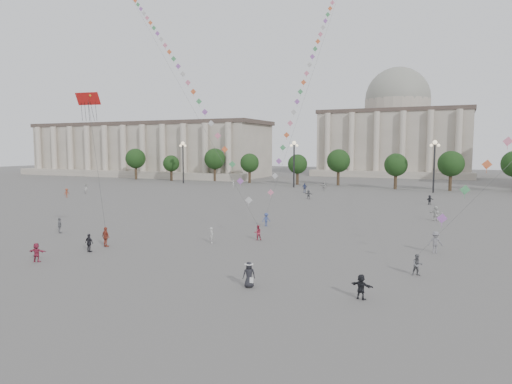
% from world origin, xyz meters
% --- Properties ---
extents(ground, '(360.00, 360.00, 0.00)m').
position_xyz_m(ground, '(0.00, 0.00, 0.00)').
color(ground, '#585553').
rests_on(ground, ground).
extents(hall_west, '(84.00, 26.22, 17.20)m').
position_xyz_m(hall_west, '(-75.00, 93.89, 8.43)').
color(hall_west, gray).
rests_on(hall_west, ground).
extents(hall_central, '(48.30, 34.30, 35.50)m').
position_xyz_m(hall_central, '(0.00, 129.22, 14.23)').
color(hall_central, gray).
rests_on(hall_central, ground).
extents(tree_row, '(137.12, 5.12, 8.00)m').
position_xyz_m(tree_row, '(0.00, 78.00, 5.39)').
color(tree_row, '#38291C').
rests_on(tree_row, ground).
extents(lamp_post_far_west, '(2.00, 0.90, 10.65)m').
position_xyz_m(lamp_post_far_west, '(-45.00, 70.00, 7.35)').
color(lamp_post_far_west, '#262628').
rests_on(lamp_post_far_west, ground).
extents(lamp_post_mid_west, '(2.00, 0.90, 10.65)m').
position_xyz_m(lamp_post_mid_west, '(-15.00, 70.00, 7.35)').
color(lamp_post_mid_west, '#262628').
rests_on(lamp_post_mid_west, ground).
extents(lamp_post_mid_east, '(2.00, 0.90, 10.65)m').
position_xyz_m(lamp_post_mid_east, '(15.00, 70.00, 7.35)').
color(lamp_post_mid_east, '#262628').
rests_on(lamp_post_mid_east, ground).
extents(person_crowd_0, '(1.21, 0.73, 1.93)m').
position_xyz_m(person_crowd_0, '(-9.04, 59.64, 0.96)').
color(person_crowd_0, navy).
rests_on(person_crowd_0, ground).
extents(person_crowd_1, '(1.15, 1.11, 1.87)m').
position_xyz_m(person_crowd_1, '(-48.37, 39.97, 0.93)').
color(person_crowd_1, beige).
rests_on(person_crowd_1, ground).
extents(person_crowd_2, '(0.82, 1.17, 1.66)m').
position_xyz_m(person_crowd_2, '(-46.21, 32.97, 0.83)').
color(person_crowd_2, '#964128').
rests_on(person_crowd_2, ground).
extents(person_crowd_3, '(1.51, 0.82, 1.55)m').
position_xyz_m(person_crowd_3, '(14.53, -1.73, 0.78)').
color(person_crowd_3, black).
rests_on(person_crowd_3, ground).
extents(person_crowd_4, '(1.78, 1.17, 1.84)m').
position_xyz_m(person_crowd_4, '(-6.72, 65.96, 0.92)').
color(person_crowd_4, '#AEAEAA').
rests_on(person_crowd_4, ground).
extents(person_crowd_6, '(1.36, 0.97, 1.91)m').
position_xyz_m(person_crowd_6, '(18.05, 13.17, 0.95)').
color(person_crowd_6, slate).
rests_on(person_crowd_6, ground).
extents(person_crowd_7, '(1.83, 0.93, 1.89)m').
position_xyz_m(person_crowd_7, '(17.20, 32.07, 0.94)').
color(person_crowd_7, silver).
rests_on(person_crowd_7, ground).
extents(person_crowd_9, '(1.25, 1.39, 1.53)m').
position_xyz_m(person_crowd_9, '(15.51, 49.21, 0.77)').
color(person_crowd_9, black).
rests_on(person_crowd_9, ground).
extents(person_crowd_10, '(0.67, 0.74, 1.70)m').
position_xyz_m(person_crowd_10, '(-28.22, 65.30, 0.85)').
color(person_crowd_10, silver).
rests_on(person_crowd_10, ground).
extents(person_crowd_12, '(1.57, 0.63, 1.65)m').
position_xyz_m(person_crowd_12, '(-4.75, 48.81, 0.83)').
color(person_crowd_12, slate).
rests_on(person_crowd_12, ground).
extents(person_crowd_13, '(0.61, 0.67, 1.53)m').
position_xyz_m(person_crowd_13, '(-1.92, 8.87, 0.76)').
color(person_crowd_13, '#B9B9B5').
rests_on(person_crowd_13, ground).
extents(tourist_0, '(1.17, 0.73, 1.86)m').
position_xyz_m(tourist_0, '(-10.08, 3.39, 0.93)').
color(tourist_0, '#9B3C2A').
rests_on(tourist_0, ground).
extents(tourist_1, '(0.99, 0.48, 1.63)m').
position_xyz_m(tourist_1, '(-9.89, 1.11, 0.82)').
color(tourist_1, black).
rests_on(tourist_1, ground).
extents(tourist_2, '(1.51, 0.83, 1.55)m').
position_xyz_m(tourist_2, '(-11.20, -3.27, 0.78)').
color(tourist_2, '#A02B47').
rests_on(tourist_2, ground).
extents(tourist_3, '(0.95, 1.01, 1.67)m').
position_xyz_m(tourist_3, '(-19.39, 6.61, 0.84)').
color(tourist_3, slate).
rests_on(tourist_3, ground).
extents(kite_flyer_0, '(0.92, 0.89, 1.50)m').
position_xyz_m(kite_flyer_0, '(1.61, 11.94, 0.75)').
color(kite_flyer_0, '#9E2B3F').
rests_on(kite_flyer_0, ground).
extents(kite_flyer_1, '(1.11, 1.15, 1.58)m').
position_xyz_m(kite_flyer_1, '(-0.72, 19.67, 0.79)').
color(kite_flyer_1, '#394780').
rests_on(kite_flyer_1, ground).
extents(kite_flyer_2, '(0.91, 0.82, 1.54)m').
position_xyz_m(kite_flyer_2, '(17.22, 5.13, 0.77)').
color(kite_flyer_2, '#58585C').
rests_on(kite_flyer_2, ground).
extents(hat_person, '(1.00, 0.93, 1.71)m').
position_xyz_m(hat_person, '(7.30, -2.37, 0.89)').
color(hat_person, black).
rests_on(hat_person, ground).
extents(dragon_kite, '(2.25, 1.51, 12.38)m').
position_xyz_m(dragon_kite, '(-9.54, 1.26, 12.61)').
color(dragon_kite, red).
rests_on(dragon_kite, ground).
extents(kite_train_west, '(42.61, 32.54, 67.38)m').
position_xyz_m(kite_train_west, '(-20.81, 29.24, 23.21)').
color(kite_train_west, '#3F3F3F').
rests_on(kite_train_west, ground).
extents(kite_train_mid, '(1.06, 39.41, 59.62)m').
position_xyz_m(kite_train_mid, '(-0.56, 40.52, 25.72)').
color(kite_train_mid, '#3F3F3F').
rests_on(kite_train_mid, ground).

